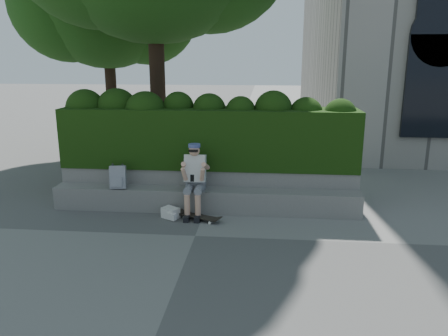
# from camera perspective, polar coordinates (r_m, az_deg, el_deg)

# --- Properties ---
(ground) EXTENTS (80.00, 80.00, 0.00)m
(ground) POSITION_cam_1_polar(r_m,az_deg,el_deg) (7.54, -3.79, -8.84)
(ground) COLOR slate
(ground) RESTS_ON ground
(bench_ledge) EXTENTS (6.00, 0.45, 0.45)m
(bench_ledge) POSITION_cam_1_polar(r_m,az_deg,el_deg) (8.61, -2.50, -4.20)
(bench_ledge) COLOR gray
(bench_ledge) RESTS_ON ground
(planter_wall) EXTENTS (6.00, 0.50, 0.75)m
(planter_wall) POSITION_cam_1_polar(r_m,az_deg,el_deg) (9.01, -2.10, -2.34)
(planter_wall) COLOR gray
(planter_wall) RESTS_ON ground
(hedge) EXTENTS (6.00, 1.00, 1.20)m
(hedge) POSITION_cam_1_polar(r_m,az_deg,el_deg) (9.00, -1.97, 4.02)
(hedge) COLOR black
(hedge) RESTS_ON planter_wall
(person) EXTENTS (0.40, 0.76, 1.38)m
(person) POSITION_cam_1_polar(r_m,az_deg,el_deg) (8.31, -3.84, -1.11)
(person) COLOR slate
(person) RESTS_ON ground
(skateboard) EXTENTS (0.81, 0.48, 0.08)m
(skateboard) POSITION_cam_1_polar(r_m,az_deg,el_deg) (8.19, -3.27, -6.36)
(skateboard) COLOR black
(skateboard) RESTS_ON ground
(backpack_plaid) EXTENTS (0.33, 0.22, 0.45)m
(backpack_plaid) POSITION_cam_1_polar(r_m,az_deg,el_deg) (8.78, -13.69, -1.17)
(backpack_plaid) COLOR #B1B2B6
(backpack_plaid) RESTS_ON bench_ledge
(backpack_ground) EXTENTS (0.38, 0.35, 0.20)m
(backpack_ground) POSITION_cam_1_polar(r_m,az_deg,el_deg) (8.35, -6.99, -5.82)
(backpack_ground) COLOR silver
(backpack_ground) RESTS_ON ground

